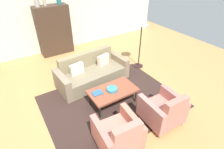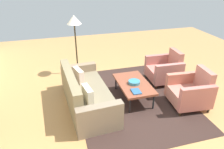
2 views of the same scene
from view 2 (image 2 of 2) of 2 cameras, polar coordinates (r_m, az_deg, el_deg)
name	(u,v)px [view 2 (image 2 of 2)]	position (r m, az deg, el deg)	size (l,w,h in m)	color
ground_plane	(121,107)	(4.93, 2.55, -8.62)	(11.81, 11.81, 0.00)	tan
area_rug	(131,98)	(5.23, 5.12, -6.36)	(3.40, 2.60, 0.01)	#33231F
couch	(84,95)	(4.84, -7.50, -5.54)	(2.16, 1.04, 0.86)	#766B52
coffee_table	(134,84)	(5.05, 5.83, -2.64)	(1.20, 0.70, 0.42)	black
armchair_left	(191,92)	(5.14, 20.54, -4.36)	(0.86, 0.86, 0.88)	black
armchair_right	(166,70)	(6.02, 14.18, 1.26)	(0.83, 0.83, 0.88)	#3C2415
fruit_bowl	(134,82)	(5.00, 5.97, -2.06)	(0.27, 0.27, 0.07)	teal
book_stack	(136,91)	(4.68, 6.47, -4.53)	(0.25, 0.19, 0.03)	#2B598B
floor_lamp	(74,25)	(6.04, -10.07, 12.88)	(0.40, 0.40, 1.72)	black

